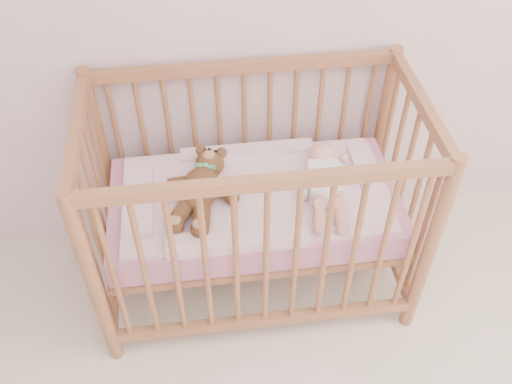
{
  "coord_description": "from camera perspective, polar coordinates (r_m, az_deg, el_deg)",
  "views": [
    {
      "loc": [
        -0.57,
        -0.08,
        2.26
      ],
      "look_at": [
        -0.35,
        1.55,
        0.62
      ],
      "focal_mm": 40.0,
      "sensor_mm": 36.0,
      "label": 1
    }
  ],
  "objects": [
    {
      "name": "crib",
      "position": [
        2.44,
        -0.15,
        -1.17
      ],
      "size": [
        1.36,
        0.76,
        1.0
      ],
      "primitive_type": null,
      "color": "#A16D44",
      "rests_on": "floor"
    },
    {
      "name": "teddy_bear",
      "position": [
        2.32,
        -5.68,
        0.45
      ],
      "size": [
        0.48,
        0.57,
        0.14
      ],
      "primitive_type": null,
      "rotation": [
        0.0,
        0.0,
        -0.32
      ],
      "color": "brown",
      "rests_on": "blanket"
    },
    {
      "name": "blanket",
      "position": [
        2.4,
        -0.15,
        -0.18
      ],
      "size": [
        1.1,
        0.58,
        0.06
      ],
      "primitive_type": null,
      "color": "#EAA1B3",
      "rests_on": "mattress"
    },
    {
      "name": "mattress",
      "position": [
        2.45,
        -0.15,
        -1.42
      ],
      "size": [
        1.22,
        0.62,
        0.13
      ],
      "primitive_type": "cube",
      "color": "#CA7D9C",
      "rests_on": "crib"
    },
    {
      "name": "baby",
      "position": [
        2.38,
        6.9,
        1.4
      ],
      "size": [
        0.3,
        0.54,
        0.12
      ],
      "primitive_type": null,
      "rotation": [
        0.0,
        0.0,
        -0.11
      ],
      "color": "white",
      "rests_on": "blanket"
    }
  ]
}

